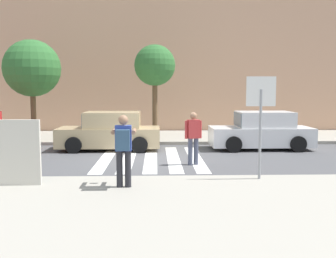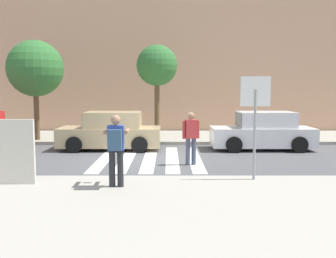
{
  "view_description": "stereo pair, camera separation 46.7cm",
  "coord_description": "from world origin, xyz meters",
  "px_view_note": "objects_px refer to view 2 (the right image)",
  "views": [
    {
      "loc": [
        0.19,
        -13.63,
        2.48
      ],
      "look_at": [
        0.6,
        -0.2,
        1.1
      ],
      "focal_mm": 42.0,
      "sensor_mm": 36.0,
      "label": 1
    },
    {
      "loc": [
        0.65,
        -13.64,
        2.48
      ],
      "look_at": [
        0.6,
        -0.2,
        1.1
      ],
      "focal_mm": 42.0,
      "sensor_mm": 36.0,
      "label": 2
    }
  ],
  "objects_px": {
    "photographer_with_backpack": "(117,144)",
    "parked_car_white": "(264,132)",
    "street_tree_center": "(159,66)",
    "street_tree_west": "(37,69)",
    "pedestrian_crossing": "(192,135)",
    "advertising_board": "(14,152)",
    "stop_sign": "(257,105)",
    "parked_car_tan": "(113,132)"
  },
  "relations": [
    {
      "from": "parked_car_white",
      "to": "street_tree_west",
      "type": "relative_size",
      "value": 0.9
    },
    {
      "from": "pedestrian_crossing",
      "to": "advertising_board",
      "type": "distance_m",
      "value": 5.54
    },
    {
      "from": "street_tree_west",
      "to": "stop_sign",
      "type": "bearing_deg",
      "value": -43.97
    },
    {
      "from": "pedestrian_crossing",
      "to": "street_tree_center",
      "type": "bearing_deg",
      "value": 102.33
    },
    {
      "from": "stop_sign",
      "to": "advertising_board",
      "type": "xyz_separation_m",
      "value": [
        -6.05,
        -0.49,
        -1.13
      ]
    },
    {
      "from": "pedestrian_crossing",
      "to": "street_tree_center",
      "type": "relative_size",
      "value": 0.39
    },
    {
      "from": "pedestrian_crossing",
      "to": "advertising_board",
      "type": "bearing_deg",
      "value": -145.62
    },
    {
      "from": "parked_car_white",
      "to": "advertising_board",
      "type": "xyz_separation_m",
      "value": [
        -7.7,
        -6.41,
        0.21
      ]
    },
    {
      "from": "street_tree_center",
      "to": "street_tree_west",
      "type": "bearing_deg",
      "value": -175.43
    },
    {
      "from": "pedestrian_crossing",
      "to": "street_tree_west",
      "type": "relative_size",
      "value": 0.38
    },
    {
      "from": "stop_sign",
      "to": "parked_car_tan",
      "type": "distance_m",
      "value": 7.6
    },
    {
      "from": "pedestrian_crossing",
      "to": "parked_car_white",
      "type": "xyz_separation_m",
      "value": [
        3.13,
        3.29,
        -0.25
      ]
    },
    {
      "from": "stop_sign",
      "to": "parked_car_white",
      "type": "xyz_separation_m",
      "value": [
        1.65,
        5.93,
        -1.35
      ]
    },
    {
      "from": "parked_car_tan",
      "to": "parked_car_white",
      "type": "bearing_deg",
      "value": -0.0
    },
    {
      "from": "photographer_with_backpack",
      "to": "advertising_board",
      "type": "relative_size",
      "value": 1.08
    },
    {
      "from": "photographer_with_backpack",
      "to": "pedestrian_crossing",
      "type": "height_order",
      "value": "photographer_with_backpack"
    },
    {
      "from": "pedestrian_crossing",
      "to": "parked_car_tan",
      "type": "height_order",
      "value": "pedestrian_crossing"
    },
    {
      "from": "parked_car_white",
      "to": "advertising_board",
      "type": "distance_m",
      "value": 10.02
    },
    {
      "from": "parked_car_tan",
      "to": "parked_car_white",
      "type": "height_order",
      "value": "same"
    },
    {
      "from": "pedestrian_crossing",
      "to": "photographer_with_backpack",
      "type": "bearing_deg",
      "value": -119.96
    },
    {
      "from": "street_tree_west",
      "to": "advertising_board",
      "type": "bearing_deg",
      "value": -75.4
    },
    {
      "from": "stop_sign",
      "to": "photographer_with_backpack",
      "type": "relative_size",
      "value": 1.54
    },
    {
      "from": "photographer_with_backpack",
      "to": "parked_car_tan",
      "type": "xyz_separation_m",
      "value": [
        -1.1,
        6.73,
        -0.44
      ]
    },
    {
      "from": "parked_car_white",
      "to": "street_tree_west",
      "type": "height_order",
      "value": "street_tree_west"
    },
    {
      "from": "photographer_with_backpack",
      "to": "advertising_board",
      "type": "height_order",
      "value": "photographer_with_backpack"
    },
    {
      "from": "parked_car_white",
      "to": "photographer_with_backpack",
      "type": "bearing_deg",
      "value": -127.24
    },
    {
      "from": "parked_car_tan",
      "to": "advertising_board",
      "type": "relative_size",
      "value": 2.56
    },
    {
      "from": "parked_car_white",
      "to": "street_tree_center",
      "type": "distance_m",
      "value": 5.76
    },
    {
      "from": "street_tree_west",
      "to": "advertising_board",
      "type": "relative_size",
      "value": 2.83
    },
    {
      "from": "pedestrian_crossing",
      "to": "street_tree_center",
      "type": "distance_m",
      "value": 6.42
    },
    {
      "from": "parked_car_white",
      "to": "parked_car_tan",
      "type": "bearing_deg",
      "value": 180.0
    },
    {
      "from": "stop_sign",
      "to": "street_tree_center",
      "type": "relative_size",
      "value": 0.61
    },
    {
      "from": "street_tree_west",
      "to": "street_tree_center",
      "type": "bearing_deg",
      "value": 4.57
    },
    {
      "from": "parked_car_tan",
      "to": "street_tree_center",
      "type": "bearing_deg",
      "value": 53.67
    },
    {
      "from": "pedestrian_crossing",
      "to": "advertising_board",
      "type": "height_order",
      "value": "advertising_board"
    },
    {
      "from": "street_tree_west",
      "to": "advertising_board",
      "type": "xyz_separation_m",
      "value": [
        2.2,
        -8.45,
        -2.44
      ]
    },
    {
      "from": "pedestrian_crossing",
      "to": "street_tree_west",
      "type": "distance_m",
      "value": 8.94
    },
    {
      "from": "stop_sign",
      "to": "street_tree_west",
      "type": "distance_m",
      "value": 11.54
    },
    {
      "from": "pedestrian_crossing",
      "to": "street_tree_center",
      "type": "height_order",
      "value": "street_tree_center"
    },
    {
      "from": "street_tree_west",
      "to": "street_tree_center",
      "type": "xyz_separation_m",
      "value": [
        5.51,
        0.44,
        0.14
      ]
    },
    {
      "from": "photographer_with_backpack",
      "to": "parked_car_white",
      "type": "xyz_separation_m",
      "value": [
        5.11,
        6.73,
        -0.44
      ]
    },
    {
      "from": "street_tree_west",
      "to": "street_tree_center",
      "type": "relative_size",
      "value": 1.03
    }
  ]
}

